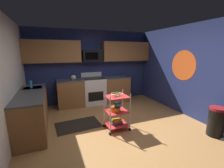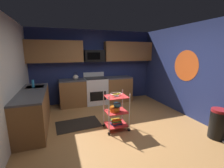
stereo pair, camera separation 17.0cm
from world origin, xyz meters
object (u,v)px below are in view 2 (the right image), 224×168
(book_stack, at_px, (116,122))
(kettle, at_px, (76,77))
(mixing_bowl_small, at_px, (117,105))
(trash_can, at_px, (218,124))
(fruit_bowl, at_px, (116,94))
(microwave, at_px, (94,56))
(mixing_bowl_large, at_px, (115,109))
(oven_range, at_px, (96,90))
(rolling_cart, at_px, (116,111))
(dish_soap_bottle, at_px, (33,84))

(book_stack, height_order, kettle, kettle)
(mixing_bowl_small, xyz_separation_m, trash_can, (1.91, -1.11, -0.29))
(fruit_bowl, height_order, book_stack, fruit_bowl)
(microwave, bearing_deg, trash_can, -58.94)
(mixing_bowl_large, bearing_deg, fruit_bowl, -0.00)
(kettle, bearing_deg, mixing_bowl_large, -71.95)
(kettle, bearing_deg, oven_range, 0.32)
(rolling_cart, relative_size, mixing_bowl_small, 5.03)
(mixing_bowl_small, xyz_separation_m, dish_soap_bottle, (-1.92, 1.22, 0.40))
(fruit_bowl, relative_size, trash_can, 0.41)
(trash_can, bearing_deg, kettle, 130.13)
(microwave, height_order, trash_can, microwave)
(kettle, distance_m, trash_can, 4.14)
(fruit_bowl, bearing_deg, kettle, 109.02)
(mixing_bowl_large, bearing_deg, rolling_cart, 0.00)
(oven_range, relative_size, mixing_bowl_large, 4.37)
(oven_range, relative_size, book_stack, 4.32)
(mixing_bowl_large, relative_size, kettle, 0.95)
(rolling_cart, bearing_deg, fruit_bowl, -135.00)
(book_stack, distance_m, dish_soap_bottle, 2.41)
(fruit_bowl, xyz_separation_m, trash_can, (1.93, -1.10, -0.55))
(mixing_bowl_large, height_order, dish_soap_bottle, dish_soap_bottle)
(kettle, bearing_deg, rolling_cart, -70.98)
(oven_range, bearing_deg, dish_soap_bottle, -156.96)
(rolling_cart, height_order, mixing_bowl_small, rolling_cart)
(mixing_bowl_small, bearing_deg, mixing_bowl_large, -170.05)
(rolling_cart, height_order, book_stack, rolling_cart)
(trash_can, bearing_deg, microwave, 121.06)
(fruit_bowl, bearing_deg, rolling_cart, 45.00)
(dish_soap_bottle, bearing_deg, kettle, 33.67)
(rolling_cart, bearing_deg, mixing_bowl_large, 180.00)
(book_stack, bearing_deg, trash_can, -29.53)
(mixing_bowl_small, bearing_deg, dish_soap_bottle, 147.63)
(fruit_bowl, height_order, kettle, kettle)
(kettle, bearing_deg, fruit_bowl, -70.98)
(fruit_bowl, relative_size, mixing_bowl_large, 1.08)
(mixing_bowl_small, bearing_deg, trash_can, -30.13)
(fruit_bowl, relative_size, dish_soap_bottle, 1.36)
(mixing_bowl_large, relative_size, trash_can, 0.38)
(dish_soap_bottle, bearing_deg, microwave, 25.68)
(oven_range, bearing_deg, microwave, 90.26)
(fruit_bowl, distance_m, kettle, 2.15)
(oven_range, relative_size, fruit_bowl, 4.04)
(fruit_bowl, bearing_deg, dish_soap_bottle, 147.01)
(oven_range, xyz_separation_m, trash_can, (1.95, -3.13, -0.15))
(oven_range, height_order, dish_soap_bottle, dish_soap_bottle)
(oven_range, height_order, trash_can, oven_range)
(kettle, bearing_deg, mixing_bowl_small, -70.19)
(microwave, xyz_separation_m, kettle, (-0.69, -0.11, -0.70))
(book_stack, relative_size, trash_can, 0.39)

